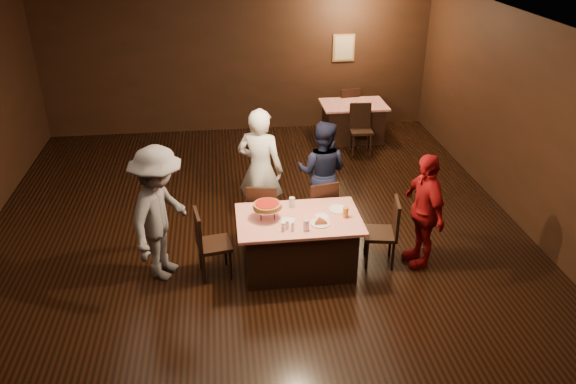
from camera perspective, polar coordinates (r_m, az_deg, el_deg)
The scene contains 22 objects.
room at distance 6.94m, azimuth -3.40°, elevation 8.45°, with size 10.00×10.04×3.02m.
main_table at distance 7.42m, azimuth 1.07°, elevation -5.24°, with size 1.60×1.00×0.77m, color red.
back_table at distance 11.68m, azimuth 6.59°, elevation 7.11°, with size 1.30×0.90×0.77m, color #AE150B.
chair_far_left at distance 7.97m, azimuth -2.53°, elevation -2.01°, with size 0.42×0.42×0.95m, color black.
chair_far_right at distance 8.06m, azimuth 3.15°, elevation -1.66°, with size 0.42×0.42×0.95m, color black.
chair_end_left at distance 7.31m, azimuth -7.52°, elevation -5.17°, with size 0.42×0.42×0.95m, color black.
chair_end_right at distance 7.58m, azimuth 9.36°, elevation -4.05°, with size 0.42×0.42×0.95m, color black.
chair_back_near at distance 11.01m, azimuth 7.44°, elevation 6.30°, with size 0.42×0.42×0.95m, color black.
chair_back_far at distance 12.20m, azimuth 5.97°, elevation 8.48°, with size 0.42×0.42×0.95m, color black.
diner_white_jacket at distance 8.14m, azimuth -2.83°, elevation 2.25°, with size 0.68×0.45×1.87m, color silver.
diner_navy_hoodie at distance 8.39m, azimuth 3.47°, elevation 2.02°, with size 0.78×0.61×1.60m, color #151933.
diner_grey_knit at distance 7.21m, azimuth -12.87°, elevation -2.19°, with size 1.17×0.67×1.81m, color slate.
diner_red_shirt at distance 7.55m, azimuth 13.61°, elevation -1.81°, with size 0.93×0.39×1.59m, color maroon.
pizza_stand at distance 7.13m, azimuth -2.13°, elevation -1.39°, with size 0.38×0.38×0.22m.
plate_with_slice at distance 7.09m, azimuth 3.31°, elevation -3.07°, with size 0.25×0.25×0.06m.
plate_empty at distance 7.43m, azimuth 5.14°, elevation -1.77°, with size 0.25×0.25×0.01m, color white.
glass_front_left at distance 6.93m, azimuth 1.86°, elevation -3.36°, with size 0.08×0.08×0.14m, color silver.
glass_amber at distance 7.24m, azimuth 5.87°, elevation -2.07°, with size 0.08×0.08×0.14m, color #BF7F26.
glass_back at distance 7.44m, azimuth 0.40°, elevation -1.07°, with size 0.08×0.08×0.14m, color silver.
condiments at distance 6.93m, azimuth -0.04°, elevation -3.56°, with size 0.17×0.10×0.09m.
napkin_center at distance 7.26m, azimuth 3.45°, elevation -2.49°, with size 0.16×0.16×0.01m, color white.
napkin_left at distance 7.15m, azimuth -0.04°, elevation -2.91°, with size 0.16×0.16×0.01m, color white.
Camera 1 is at (-0.40, -6.55, 4.36)m, focal length 35.00 mm.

